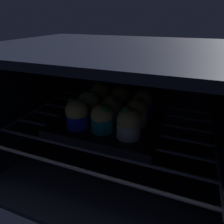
% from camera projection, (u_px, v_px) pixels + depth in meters
% --- Properties ---
extents(oven_cavity, '(0.59, 0.47, 0.37)m').
position_uv_depth(oven_cavity, '(116.00, 109.00, 0.59)').
color(oven_cavity, black).
rests_on(oven_cavity, ground).
extents(oven_rack, '(0.55, 0.42, 0.01)m').
position_uv_depth(oven_rack, '(110.00, 126.00, 0.57)').
color(oven_rack, '#444756').
rests_on(oven_rack, oven_cavity).
extents(baking_tray, '(0.28, 0.28, 0.02)m').
position_uv_depth(baking_tray, '(112.00, 121.00, 0.57)').
color(baking_tray, black).
rests_on(baking_tray, oven_rack).
extents(muffin_row0_col0, '(0.06, 0.06, 0.08)m').
position_uv_depth(muffin_row0_col0, '(77.00, 114.00, 0.52)').
color(muffin_row0_col0, '#1928B7').
rests_on(muffin_row0_col0, baking_tray).
extents(muffin_row0_col1, '(0.06, 0.06, 0.07)m').
position_uv_depth(muffin_row0_col1, '(103.00, 118.00, 0.50)').
color(muffin_row0_col1, '#0C8C84').
rests_on(muffin_row0_col1, baking_tray).
extents(muffin_row0_col2, '(0.06, 0.06, 0.08)m').
position_uv_depth(muffin_row0_col2, '(129.00, 123.00, 0.47)').
color(muffin_row0_col2, silver).
rests_on(muffin_row0_col2, baking_tray).
extents(muffin_row1_col0, '(0.06, 0.06, 0.08)m').
position_uv_depth(muffin_row1_col0, '(89.00, 104.00, 0.58)').
color(muffin_row1_col0, '#0C8C84').
rests_on(muffin_row1_col0, baking_tray).
extents(muffin_row1_col1, '(0.06, 0.06, 0.07)m').
position_uv_depth(muffin_row1_col1, '(113.00, 109.00, 0.56)').
color(muffin_row1_col1, silver).
rests_on(muffin_row1_col1, baking_tray).
extents(muffin_row1_col2, '(0.06, 0.06, 0.07)m').
position_uv_depth(muffin_row1_col2, '(137.00, 112.00, 0.53)').
color(muffin_row1_col2, silver).
rests_on(muffin_row1_col2, baking_tray).
extents(muffin_row2_col0, '(0.06, 0.06, 0.08)m').
position_uv_depth(muffin_row2_col0, '(100.00, 95.00, 0.64)').
color(muffin_row2_col0, silver).
rests_on(muffin_row2_col0, baking_tray).
extents(muffin_row2_col1, '(0.06, 0.06, 0.08)m').
position_uv_depth(muffin_row2_col1, '(120.00, 99.00, 0.61)').
color(muffin_row2_col1, '#1928B7').
rests_on(muffin_row2_col1, baking_tray).
extents(muffin_row2_col2, '(0.06, 0.06, 0.08)m').
position_uv_depth(muffin_row2_col2, '(142.00, 103.00, 0.59)').
color(muffin_row2_col2, '#1928B7').
rests_on(muffin_row2_col2, baking_tray).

